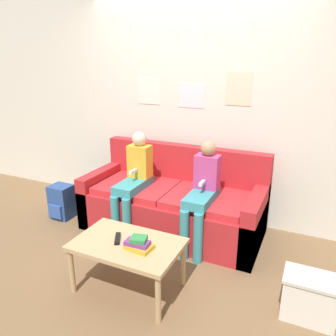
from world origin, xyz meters
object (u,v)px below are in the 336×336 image
person_left (134,179)px  storage_box (309,297)px  couch (173,204)px  tv_remote (118,238)px  backpack (62,202)px  coffee_table (127,248)px  person_right (202,192)px

person_left → storage_box: bearing=-18.0°
couch → tv_remote: couch is taller
person_left → storage_box: size_ratio=2.80×
tv_remote → backpack: size_ratio=0.41×
backpack → storage_box: bearing=-10.1°
coffee_table → storage_box: coffee_table is taller
storage_box → backpack: (-2.81, 0.50, 0.02)m
couch → backpack: size_ratio=4.78×
person_right → backpack: (-1.74, -0.10, -0.41)m
person_right → person_left: bearing=179.8°
storage_box → backpack: 2.85m
person_left → person_right: size_ratio=1.02×
person_left → backpack: bearing=-174.1°
person_right → backpack: 1.79m
couch → person_right: 0.55m
storage_box → coffee_table: bearing=-168.5°
couch → coffee_table: (0.08, -1.09, 0.08)m
couch → person_left: size_ratio=1.77×
coffee_table → tv_remote: tv_remote is taller
person_left → tv_remote: bearing=-67.8°
person_right → tv_remote: (-0.42, -0.87, -0.16)m
coffee_table → person_left: 1.02m
backpack → couch: bearing=13.0°
coffee_table → person_right: size_ratio=0.80×
tv_remote → storage_box: tv_remote is taller
tv_remote → backpack: bearing=120.9°
couch → backpack: bearing=-167.0°
tv_remote → person_right: bearing=35.5°
backpack → person_left: bearing=5.9°
person_left → storage_box: 1.98m
person_right → backpack: bearing=-176.8°
storage_box → backpack: bearing=169.9°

